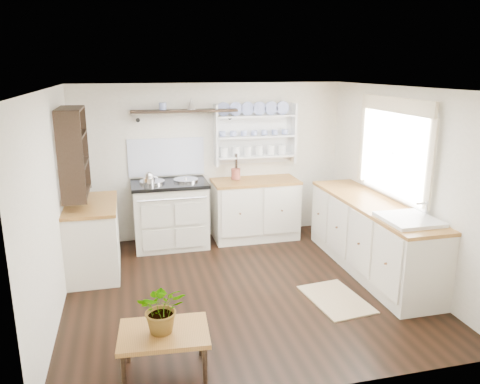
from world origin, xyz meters
name	(u,v)px	position (x,y,z in m)	size (l,w,h in m)	color
floor	(242,287)	(0.00, 0.00, 0.00)	(4.00, 3.80, 0.01)	black
wall_back	(212,161)	(0.00, 1.90, 1.15)	(4.00, 0.02, 2.30)	beige
wall_right	(402,183)	(2.00, 0.00, 1.15)	(0.02, 3.80, 2.30)	beige
wall_left	(52,206)	(-2.00, 0.00, 1.15)	(0.02, 3.80, 2.30)	beige
ceiling	(242,88)	(0.00, 0.00, 2.30)	(4.00, 3.80, 0.01)	white
window	(394,148)	(1.95, 0.15, 1.56)	(0.08, 1.55, 1.22)	white
aga_cooker	(170,213)	(-0.67, 1.57, 0.48)	(1.06, 0.74, 0.98)	beige
back_cabinets	(255,208)	(0.60, 1.60, 0.46)	(1.27, 0.63, 0.90)	beige
right_cabinets	(371,236)	(1.70, 0.10, 0.46)	(0.62, 2.43, 0.90)	beige
belfast_sink	(408,230)	(1.70, -0.65, 0.80)	(0.55, 0.60, 0.45)	white
left_cabinets	(93,237)	(-1.70, 0.90, 0.46)	(0.62, 1.13, 0.90)	beige
plate_rack	(254,133)	(0.65, 1.86, 1.56)	(1.20, 0.22, 0.90)	white
high_shelf	(184,112)	(-0.40, 1.78, 1.91)	(1.50, 0.29, 0.16)	black
left_shelving	(74,151)	(-1.84, 0.90, 1.55)	(0.28, 0.80, 1.05)	black
kettle	(149,179)	(-0.95, 1.45, 1.03)	(0.17, 0.17, 0.20)	silver
utensil_crock	(236,174)	(0.32, 1.68, 0.99)	(0.13, 0.13, 0.16)	brown
center_table	(164,336)	(-1.02, -1.40, 0.36)	(0.78, 0.58, 0.40)	brown
potted_plant	(163,308)	(-1.02, -1.40, 0.62)	(0.39, 0.34, 0.43)	#3F7233
floor_rug	(336,299)	(0.94, -0.55, 0.01)	(0.55, 0.85, 0.02)	olive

